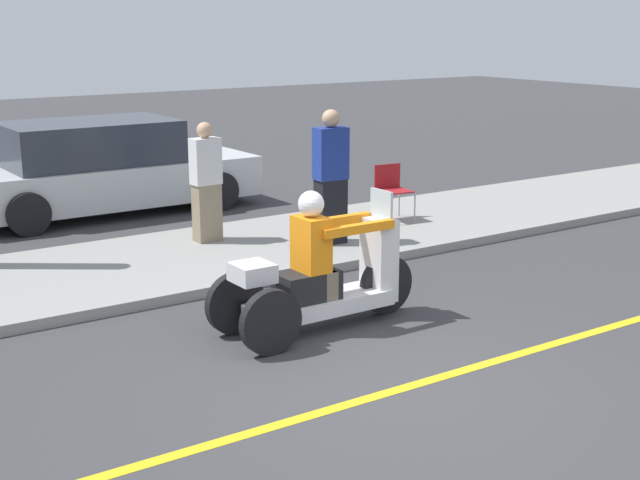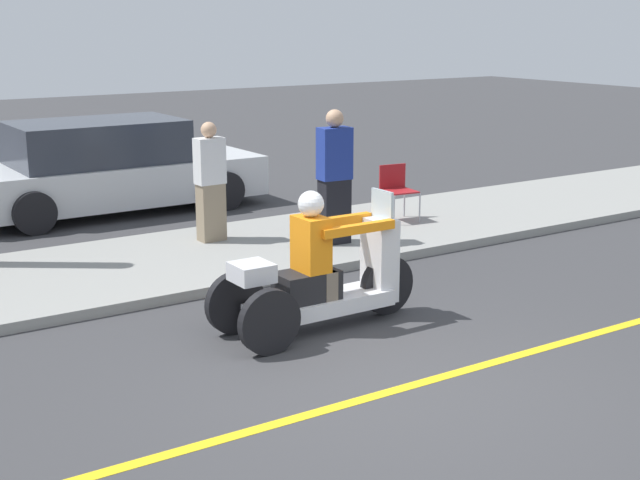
% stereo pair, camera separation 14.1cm
% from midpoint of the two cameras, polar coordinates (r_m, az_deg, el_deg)
% --- Properties ---
extents(ground_plane, '(60.00, 60.00, 0.00)m').
position_cam_midpoint_polar(ground_plane, '(7.71, 5.50, -9.52)').
color(ground_plane, '#38383A').
extents(lane_stripe, '(24.00, 0.12, 0.01)m').
position_cam_midpoint_polar(lane_stripe, '(7.89, 7.24, -8.99)').
color(lane_stripe, gold).
rests_on(lane_stripe, ground).
extents(sidewalk_strip, '(28.00, 2.80, 0.12)m').
position_cam_midpoint_polar(sidewalk_strip, '(11.43, -9.06, -1.42)').
color(sidewalk_strip, gray).
rests_on(sidewalk_strip, ground).
extents(motorcycle_trike, '(2.27, 0.78, 1.44)m').
position_cam_midpoint_polar(motorcycle_trike, '(8.96, 0.45, -2.56)').
color(motorcycle_trike, black).
rests_on(motorcycle_trike, ground).
extents(spectator_with_child, '(0.39, 0.24, 1.62)m').
position_cam_midpoint_polar(spectator_with_child, '(12.07, -6.70, 3.58)').
color(spectator_with_child, gray).
rests_on(spectator_with_child, sidewalk_strip).
extents(spectator_far_back, '(0.45, 0.29, 1.79)m').
position_cam_midpoint_polar(spectator_far_back, '(11.84, 1.28, 3.89)').
color(spectator_far_back, black).
rests_on(spectator_far_back, sidewalk_strip).
extents(folding_chair_set_back, '(0.52, 0.52, 0.82)m').
position_cam_midpoint_polar(folding_chair_set_back, '(13.37, 5.21, 3.44)').
color(folding_chair_set_back, '#A5A8AD').
rests_on(folding_chair_set_back, sidewalk_strip).
extents(parked_car_lot_center, '(4.78, 2.04, 1.49)m').
position_cam_midpoint_polar(parked_car_lot_center, '(14.77, -13.16, 4.46)').
color(parked_car_lot_center, silver).
rests_on(parked_car_lot_center, ground).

